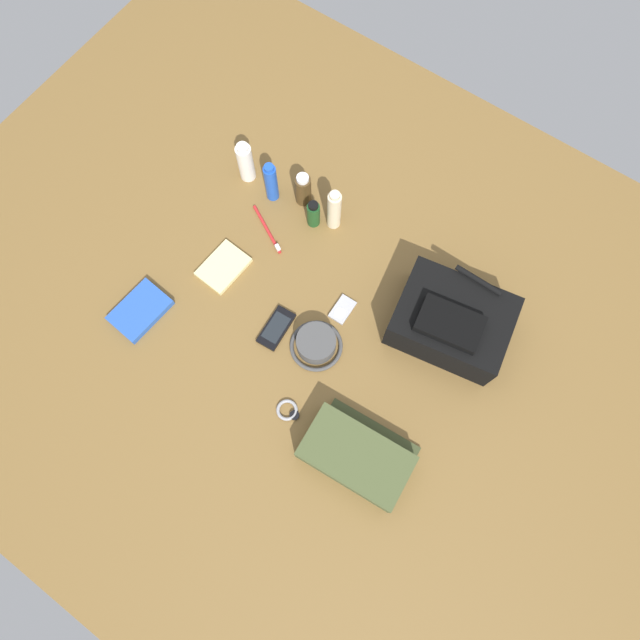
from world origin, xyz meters
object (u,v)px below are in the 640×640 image
backpack (451,321)px  toothpaste_tube (246,162)px  lotion_bottle (334,210)px  toothbrush (268,232)px  cologne_bottle (303,189)px  paperback_novel (140,311)px  notepad (223,267)px  media_player (342,310)px  shampoo_bottle (313,214)px  bucket_hat (316,344)px  cell_phone (276,328)px  wristwatch (288,411)px  deodorant_spray (271,182)px  toiletry_pouch (357,456)px

backpack → toothpaste_tube: 0.82m
lotion_bottle → toothbrush: size_ratio=1.00×
cologne_bottle → paperback_novel: (-0.18, -0.60, -0.05)m
backpack → toothbrush: (-0.63, -0.04, -0.07)m
toothbrush → notepad: 0.18m
toothpaste_tube → paperback_novel: toothpaste_tube is taller
paperback_novel → notepad: bearing=65.8°
backpack → paperback_novel: 0.93m
lotion_bottle → paperback_novel: size_ratio=0.95×
cologne_bottle → paperback_novel: size_ratio=0.71×
cologne_bottle → toothbrush: size_ratio=0.74×
paperback_novel → notepad: 0.28m
toothbrush → lotion_bottle: bearing=44.2°
media_player → toothbrush: toothbrush is taller
lotion_bottle → paperback_novel: (-0.31, -0.59, -0.07)m
toothpaste_tube → toothbrush: (0.18, -0.13, -0.07)m
shampoo_bottle → lotion_bottle: lotion_bottle is taller
notepad → bucket_hat: bearing=-2.7°
shampoo_bottle → lotion_bottle: bearing=31.4°
toothpaste_tube → paperback_novel: bearing=-87.6°
lotion_bottle → paperback_novel: 0.67m
bucket_hat → cell_phone: bucket_hat is taller
bucket_hat → wristwatch: bearing=-77.7°
toothpaste_tube → lotion_bottle: bearing=2.7°
lotion_bottle → media_player: (0.19, -0.23, -0.08)m
cologne_bottle → media_player: 0.41m
toothpaste_tube → lotion_bottle: 0.33m
cologne_bottle → shampoo_bottle: (0.07, -0.05, -0.01)m
paperback_novel → wristwatch: size_ratio=2.55×
shampoo_bottle → bucket_hat: bearing=-53.9°
deodorant_spray → cologne_bottle: deodorant_spray is taller
lotion_bottle → deodorant_spray: bearing=-172.1°
deodorant_spray → notepad: size_ratio=1.09×
cell_phone → notepad: notepad is taller
toiletry_pouch → toothpaste_tube: (-0.80, 0.55, 0.04)m
lotion_bottle → wristwatch: size_ratio=2.42×
toiletry_pouch → notepad: (-0.66, 0.24, -0.03)m
cell_phone → media_player: 0.21m
lotion_bottle → toiletry_pouch: bearing=-50.8°
toiletry_pouch → cell_phone: toiletry_pouch is taller
shampoo_bottle → wristwatch: (0.29, -0.54, -0.05)m
toothpaste_tube → shampoo_bottle: (0.28, -0.02, -0.02)m
paperback_novel → toothbrush: 0.47m
toiletry_pouch → lotion_bottle: lotion_bottle is taller
toothpaste_tube → shampoo_bottle: toothpaste_tube is taller
toothpaste_tube → notepad: size_ratio=1.05×
backpack → wristwatch: backpack is taller
toiletry_pouch → notepad: 0.70m
deodorant_spray → backpack: bearing=-5.9°
cell_phone → backpack: bearing=34.8°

